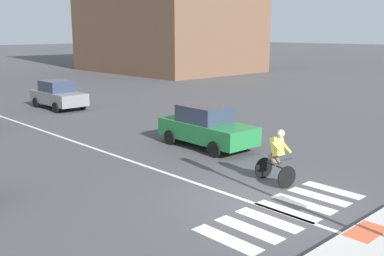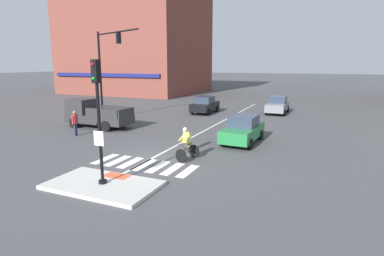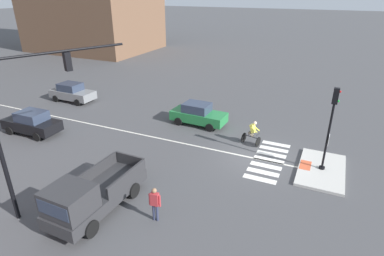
{
  "view_description": "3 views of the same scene",
  "coord_description": "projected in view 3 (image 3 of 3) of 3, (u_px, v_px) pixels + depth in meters",
  "views": [
    {
      "loc": [
        -9.14,
        -6.82,
        4.46
      ],
      "look_at": [
        0.48,
        3.28,
        1.47
      ],
      "focal_mm": 42.18,
      "sensor_mm": 36.0,
      "label": 1
    },
    {
      "loc": [
        7.75,
        -12.75,
        4.68
      ],
      "look_at": [
        0.22,
        4.45,
        0.82
      ],
      "focal_mm": 29.27,
      "sensor_mm": 36.0,
      "label": 2
    },
    {
      "loc": [
        -16.88,
        -3.38,
        9.44
      ],
      "look_at": [
        -0.29,
        4.22,
        1.29
      ],
      "focal_mm": 29.5,
      "sensor_mm": 36.0,
      "label": 3
    }
  ],
  "objects": [
    {
      "name": "pedestrian_at_curb_left",
      "position": [
        155.0,
        202.0,
        13.6
      ],
      "size": [
        0.27,
        0.55,
        1.67
      ],
      "color": "#2D334C",
      "rests_on": "ground"
    },
    {
      "name": "car_grey_eastbound_distant",
      "position": [
        72.0,
        92.0,
        28.35
      ],
      "size": [
        1.86,
        4.11,
        1.64
      ],
      "color": "slate",
      "rests_on": "ground"
    },
    {
      "name": "crosswalk_stripe_d",
      "position": [
        269.0,
        160.0,
        18.88
      ],
      "size": [
        0.44,
        1.8,
        0.01
      ],
      "primitive_type": "cube",
      "color": "silver",
      "rests_on": "ground"
    },
    {
      "name": "signal_pole",
      "position": [
        331.0,
        122.0,
        16.54
      ],
      "size": [
        0.44,
        0.38,
        4.69
      ],
      "color": "black",
      "rests_on": "traffic_island"
    },
    {
      "name": "crosswalk_stripe_e",
      "position": [
        271.0,
        154.0,
        19.51
      ],
      "size": [
        0.44,
        1.8,
        0.01
      ],
      "primitive_type": "cube",
      "color": "silver",
      "rests_on": "ground"
    },
    {
      "name": "car_black_westbound_distant",
      "position": [
        32.0,
        123.0,
        22.01
      ],
      "size": [
        1.93,
        4.14,
        1.64
      ],
      "color": "black",
      "rests_on": "ground"
    },
    {
      "name": "crosswalk_stripe_f",
      "position": [
        274.0,
        149.0,
        20.14
      ],
      "size": [
        0.44,
        1.8,
        0.01
      ],
      "primitive_type": "cube",
      "color": "silver",
      "rests_on": "ground"
    },
    {
      "name": "traffic_island",
      "position": [
        321.0,
        170.0,
        17.72
      ],
      "size": [
        4.32,
        2.45,
        0.15
      ],
      "primitive_type": "cube",
      "color": "beige",
      "rests_on": "ground"
    },
    {
      "name": "ground_plane",
      "position": [
        257.0,
        157.0,
        19.15
      ],
      "size": [
        300.0,
        300.0,
        0.0
      ],
      "primitive_type": "plane",
      "color": "#474749"
    },
    {
      "name": "traffic_light_mast",
      "position": [
        23.0,
        112.0,
        12.9
      ],
      "size": [
        5.56,
        2.57,
        7.25
      ],
      "color": "black",
      "rests_on": "ground"
    },
    {
      "name": "cyclist",
      "position": [
        252.0,
        132.0,
        20.38
      ],
      "size": [
        0.89,
        1.21,
        1.68
      ],
      "color": "black",
      "rests_on": "ground"
    },
    {
      "name": "pickup_truck_charcoal_cross_left",
      "position": [
        91.0,
        196.0,
        13.98
      ],
      "size": [
        5.14,
        2.14,
        2.08
      ],
      "color": "#2D2D30",
      "rests_on": "ground"
    },
    {
      "name": "crosswalk_stripe_b",
      "position": [
        263.0,
        172.0,
        17.62
      ],
      "size": [
        0.44,
        1.8,
        0.01
      ],
      "primitive_type": "cube",
      "color": "silver",
      "rests_on": "ground"
    },
    {
      "name": "tactile_pad_front",
      "position": [
        305.0,
        165.0,
        18.02
      ],
      "size": [
        1.1,
        0.6,
        0.01
      ],
      "primitive_type": "cube",
      "color": "#DB5B38",
      "rests_on": "traffic_island"
    },
    {
      "name": "car_green_eastbound_mid",
      "position": [
        198.0,
        114.0,
        23.48
      ],
      "size": [
        1.95,
        4.15,
        1.64
      ],
      "color": "#237A3D",
      "rests_on": "ground"
    },
    {
      "name": "lane_centre_line",
      "position": [
        120.0,
        130.0,
        22.81
      ],
      "size": [
        0.14,
        28.0,
        0.01
      ],
      "primitive_type": "cube",
      "color": "silver",
      "rests_on": "ground"
    },
    {
      "name": "crosswalk_stripe_c",
      "position": [
        266.0,
        166.0,
        18.25
      ],
      "size": [
        0.44,
        1.8,
        0.01
      ],
      "primitive_type": "cube",
      "color": "silver",
      "rests_on": "ground"
    },
    {
      "name": "crosswalk_stripe_a",
      "position": [
        260.0,
        179.0,
        16.99
      ],
      "size": [
        0.44,
        1.8,
        0.01
      ],
      "primitive_type": "cube",
      "color": "silver",
      "rests_on": "ground"
    },
    {
      "name": "crosswalk_stripe_g",
      "position": [
        276.0,
        144.0,
        20.77
      ],
      "size": [
        0.44,
        1.8,
        0.01
      ],
      "primitive_type": "cube",
      "color": "silver",
      "rests_on": "ground"
    }
  ]
}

